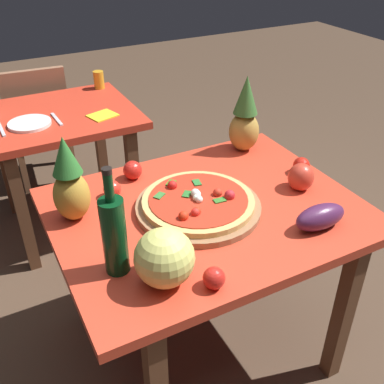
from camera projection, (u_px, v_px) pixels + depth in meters
The scene contains 21 objects.
ground_plane at pixel (204, 339), 2.10m from camera, with size 10.00×10.00×0.00m, color #4C3828.
display_table at pixel (206, 228), 1.76m from camera, with size 1.14×0.90×0.74m.
background_table at pixel (60, 134), 2.55m from camera, with size 0.85×0.71×0.74m.
dining_chair at pixel (38, 119), 3.04m from camera, with size 0.43×0.43×0.85m.
pizza_board at pixel (198, 207), 1.69m from camera, with size 0.47×0.47×0.03m, color #956744.
pizza at pixel (198, 201), 1.67m from camera, with size 0.42×0.42×0.06m.
wine_bottle at pixel (114, 234), 1.34m from camera, with size 0.08×0.08×0.36m.
pineapple_left at pixel (70, 183), 1.58m from camera, with size 0.13×0.13×0.33m.
pineapple_right at pixel (245, 118), 2.03m from camera, with size 0.14×0.14×0.35m.
melon at pixel (164, 258), 1.33m from camera, with size 0.18×0.18×0.18m, color #DADA6D.
bell_pepper at pixel (301, 177), 1.80m from camera, with size 0.10×0.10×0.11m, color red.
eggplant at pixel (320, 217), 1.58m from camera, with size 0.20×0.09×0.09m, color #4C2147.
tomato_by_bottle at pixel (112, 189), 1.75m from camera, with size 0.07×0.07×0.07m, color red.
tomato_at_corner at pixel (214, 278), 1.34m from camera, with size 0.07×0.07×0.07m, color red.
tomato_near_board at pixel (133, 170), 1.87m from camera, with size 0.08×0.08×0.08m, color red.
tomato_beside_pepper at pixel (301, 165), 1.91m from camera, with size 0.07×0.07×0.07m, color red.
drinking_glass_juice at pixel (99, 80), 2.79m from camera, with size 0.06×0.06×0.11m, color gold.
dinner_plate at pixel (30, 123), 2.34m from camera, with size 0.22×0.22×0.02m, color white.
fork_utensil at pixel (1, 129), 2.29m from camera, with size 0.02×0.18×0.01m, color silver.
knife_utensil at pixel (57, 119), 2.40m from camera, with size 0.02×0.18×0.01m, color silver.
napkin_folded at pixel (103, 115), 2.44m from camera, with size 0.14×0.12×0.01m, color yellow.
Camera 1 is at (-0.70, -1.22, 1.71)m, focal length 42.31 mm.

